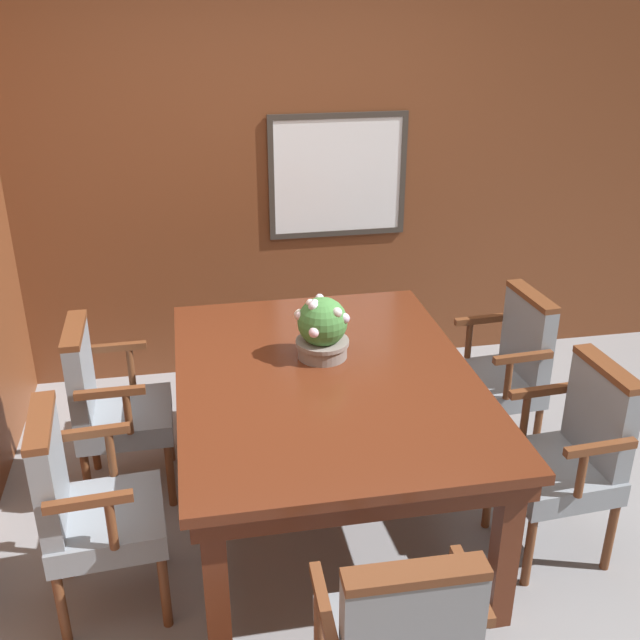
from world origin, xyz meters
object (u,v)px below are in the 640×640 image
Objects in this scene: chair_left_far at (109,402)px; chair_right_far at (504,367)px; dining_table at (326,392)px; chair_left_near at (86,504)px; chair_right_near at (571,452)px; potted_plant at (322,329)px.

chair_right_far is at bearing -91.25° from chair_left_far.
dining_table is at bearing -112.62° from chair_left_far.
chair_left_far is 0.79m from chair_left_near.
chair_left_far is 2.05m from chair_right_far.
potted_plant reaches higher than chair_right_near.
chair_right_far is at bearing 20.27° from dining_table.
chair_right_near is at bearing -94.46° from chair_left_near.
chair_left_near is at bearing 176.63° from chair_left_far.
chair_right_near is at bearing -30.20° from potted_plant.
dining_table is 0.29m from potted_plant.
chair_right_far is (2.08, 0.77, 0.00)m from chair_left_near.
dining_table is at bearing -115.46° from chair_right_near.
chair_right_far is 1.13m from potted_plant.
chair_right_near is at bearing -112.66° from chair_left_far.
chair_left_near is at bearing -73.34° from chair_right_far.
potted_plant reaches higher than chair_right_far.
chair_left_near is 1.00× the size of chair_right_far.
chair_right_near is 1.23m from potted_plant.
chair_right_near is 2.05m from chair_left_near.
dining_table is 1.10m from chair_left_far.
chair_left_near is at bearing -159.52° from dining_table.
dining_table is at bearing -73.45° from chair_right_far.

